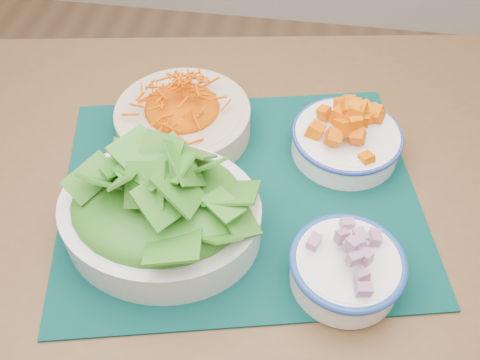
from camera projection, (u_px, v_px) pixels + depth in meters
The scene contains 6 objects.
table at pixel (227, 218), 0.94m from camera, with size 1.34×1.01×0.75m.
placemat at pixel (240, 193), 0.84m from camera, with size 0.55×0.45×0.00m, color black.
carrot_bowl at pixel (183, 114), 0.90m from camera, with size 0.25×0.25×0.09m.
squash_bowl at pixel (348, 133), 0.87m from camera, with size 0.21×0.21×0.09m.
lettuce_bowl at pixel (159, 205), 0.75m from camera, with size 0.30×0.26×0.13m.
onion_bowl at pixel (347, 265), 0.71m from camera, with size 0.16×0.16×0.08m.
Camera 1 is at (0.39, -0.24, 1.40)m, focal length 40.00 mm.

